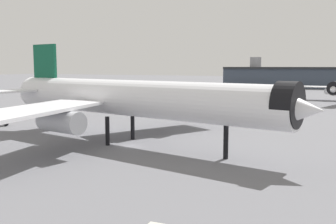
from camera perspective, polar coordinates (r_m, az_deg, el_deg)
The scene contains 5 objects.
ground at distance 69.96m, azimuth -5.64°, elevation -5.04°, with size 900.00×900.00×0.00m, color slate.
airliner_near_gate at distance 70.93m, azimuth -5.55°, elevation 1.94°, with size 67.47×60.61×18.92m.
service_truck_front at distance 104.64m, azimuth 11.11°, elevation -0.28°, with size 5.96×4.22×3.00m.
baggage_tug_wing at distance 100.76m, azimuth -23.38°, elevation -1.35°, with size 3.53×3.25×1.85m.
traffic_cone_near_nose at distance 108.67m, azimuth 4.09°, elevation -0.60°, with size 0.45×0.45×0.57m, color #F2600C.
Camera 1 is at (33.83, -59.52, 14.41)m, focal length 41.45 mm.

